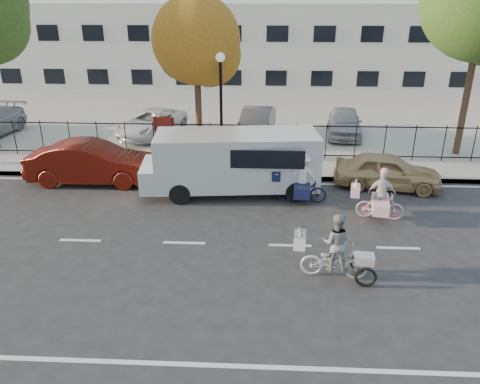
# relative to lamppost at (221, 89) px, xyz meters

# --- Properties ---
(ground) EXTENTS (120.00, 120.00, 0.00)m
(ground) POSITION_rel_lamppost_xyz_m (-0.50, -6.80, -3.11)
(ground) COLOR #333334
(road_markings) EXTENTS (60.00, 9.52, 0.01)m
(road_markings) POSITION_rel_lamppost_xyz_m (-0.50, -6.80, -3.11)
(road_markings) COLOR silver
(road_markings) RESTS_ON ground
(curb) EXTENTS (60.00, 0.10, 0.15)m
(curb) POSITION_rel_lamppost_xyz_m (-0.50, -1.75, -3.04)
(curb) COLOR #A8A399
(curb) RESTS_ON ground
(sidewalk) EXTENTS (60.00, 2.20, 0.15)m
(sidewalk) POSITION_rel_lamppost_xyz_m (-0.50, -0.70, -3.04)
(sidewalk) COLOR #A8A399
(sidewalk) RESTS_ON ground
(parking_lot) EXTENTS (60.00, 15.60, 0.15)m
(parking_lot) POSITION_rel_lamppost_xyz_m (-0.50, 8.20, -3.04)
(parking_lot) COLOR #A8A399
(parking_lot) RESTS_ON ground
(iron_fence) EXTENTS (58.00, 0.06, 1.50)m
(iron_fence) POSITION_rel_lamppost_xyz_m (-0.50, 0.40, -2.21)
(iron_fence) COLOR black
(iron_fence) RESTS_ON sidewalk
(building) EXTENTS (34.00, 10.00, 6.00)m
(building) POSITION_rel_lamppost_xyz_m (-0.50, 18.20, -0.11)
(building) COLOR silver
(building) RESTS_ON ground
(lamppost) EXTENTS (0.36, 0.36, 4.33)m
(lamppost) POSITION_rel_lamppost_xyz_m (0.00, 0.00, 0.00)
(lamppost) COLOR black
(lamppost) RESTS_ON sidewalk
(street_sign) EXTENTS (0.85, 0.06, 1.80)m
(street_sign) POSITION_rel_lamppost_xyz_m (-2.35, 0.00, -1.70)
(street_sign) COLOR black
(street_sign) RESTS_ON sidewalk
(zebra_trike) EXTENTS (2.01, 0.87, 1.71)m
(zebra_trike) POSITION_rel_lamppost_xyz_m (3.49, -8.30, -2.45)
(zebra_trike) COLOR silver
(zebra_trike) RESTS_ON ground
(unicorn_bike) EXTENTS (1.72, 1.22, 1.70)m
(unicorn_bike) POSITION_rel_lamppost_xyz_m (5.34, -4.93, -2.49)
(unicorn_bike) COLOR beige
(unicorn_bike) RESTS_ON ground
(bull_bike) EXTENTS (1.87, 1.29, 1.73)m
(bull_bike) POSITION_rel_lamppost_xyz_m (3.00, -3.75, -2.42)
(bull_bike) COLOR #101337
(bull_bike) RESTS_ON ground
(white_van) EXTENTS (6.24, 2.59, 2.16)m
(white_van) POSITION_rel_lamppost_xyz_m (0.68, -3.00, -1.92)
(white_van) COLOR silver
(white_van) RESTS_ON ground
(red_sedan) EXTENTS (4.68, 1.64, 1.54)m
(red_sedan) POSITION_rel_lamppost_xyz_m (-4.61, -2.30, -2.34)
(red_sedan) COLOR #501009
(red_sedan) RESTS_ON ground
(gold_sedan) EXTENTS (3.97, 2.13, 1.28)m
(gold_sedan) POSITION_rel_lamppost_xyz_m (6.19, -2.30, -2.47)
(gold_sedan) COLOR tan
(gold_sedan) RESTS_ON ground
(lot_car_b) EXTENTS (3.27, 4.77, 1.21)m
(lot_car_b) POSITION_rel_lamppost_xyz_m (-3.75, 3.63, -2.36)
(lot_car_b) COLOR white
(lot_car_b) RESTS_ON parking_lot
(lot_car_c) EXTENTS (1.97, 4.18, 1.32)m
(lot_car_c) POSITION_rel_lamppost_xyz_m (1.36, 3.72, -2.30)
(lot_car_c) COLOR #494A50
(lot_car_c) RESTS_ON parking_lot
(lot_car_d) EXTENTS (2.01, 4.04, 1.32)m
(lot_car_d) POSITION_rel_lamppost_xyz_m (5.62, 4.00, -2.30)
(lot_car_d) COLOR #9A9AA1
(lot_car_d) RESTS_ON parking_lot
(tree_mid) EXTENTS (3.63, 3.61, 6.62)m
(tree_mid) POSITION_rel_lamppost_xyz_m (-0.96, 1.46, 1.52)
(tree_mid) COLOR #442D1D
(tree_mid) RESTS_ON ground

